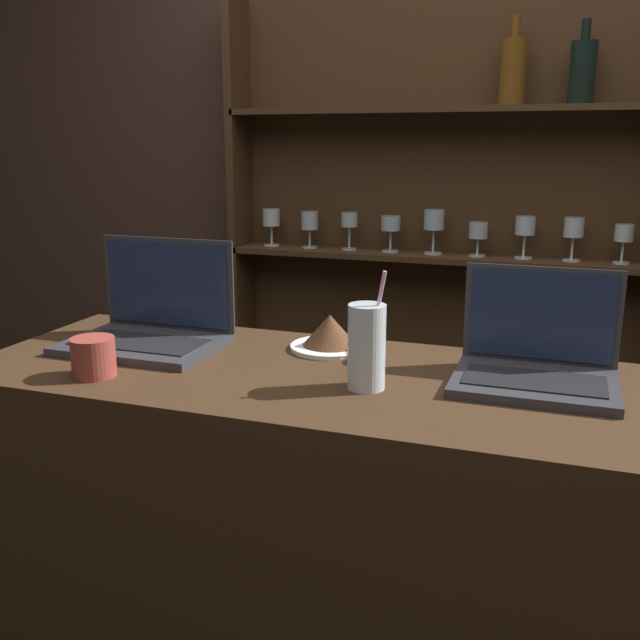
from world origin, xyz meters
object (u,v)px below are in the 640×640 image
laptop_far (537,360)px  cake_plate (330,334)px  laptop_near (152,323)px  coffee_cup (93,357)px  water_glass (367,347)px

laptop_far → cake_plate: bearing=169.7°
laptop_far → laptop_near: bearing=-179.1°
laptop_far → coffee_cup: 0.84m
laptop_near → laptop_far: bearing=0.9°
cake_plate → coffee_cup: 0.49m
water_glass → coffee_cup: size_ratio=2.63×
laptop_near → cake_plate: bearing=13.4°
water_glass → coffee_cup: water_glass is taller
laptop_near → laptop_far: 0.82m
cake_plate → water_glass: (0.14, -0.22, 0.04)m
laptop_far → water_glass: water_glass is taller
laptop_near → water_glass: size_ratio=1.50×
laptop_far → cake_plate: (-0.44, 0.08, -0.01)m
laptop_far → coffee_cup: size_ratio=3.49×
laptop_near → laptop_far: size_ratio=1.13×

